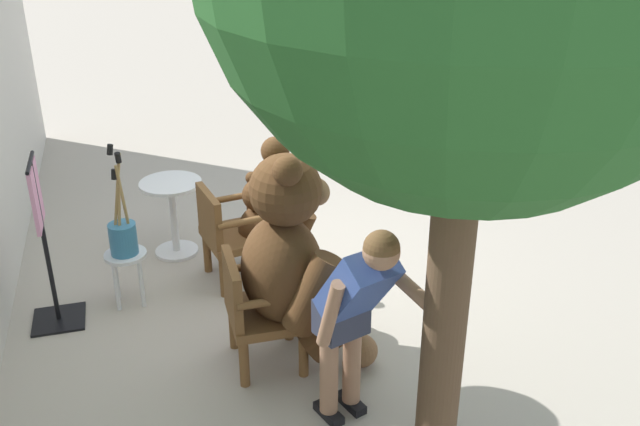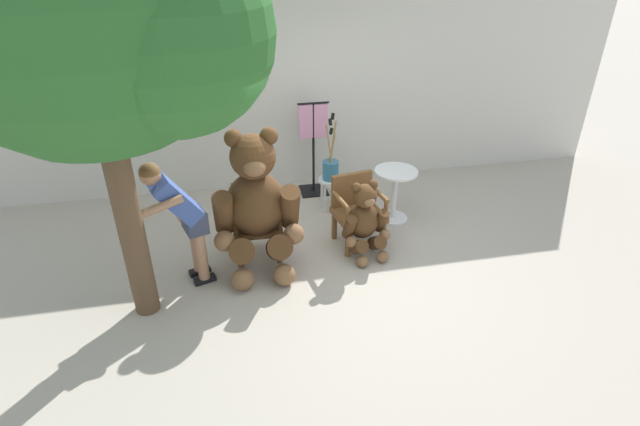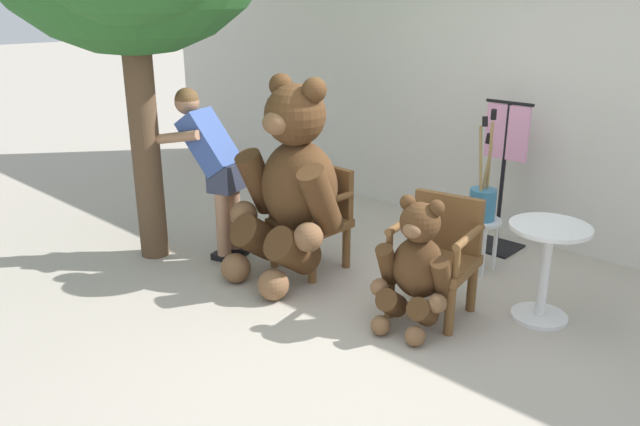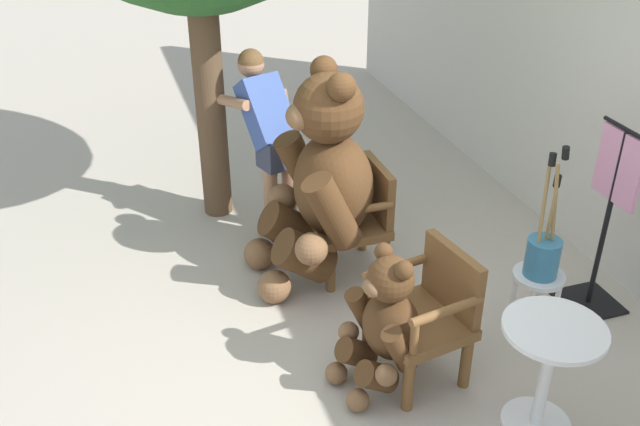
% 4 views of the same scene
% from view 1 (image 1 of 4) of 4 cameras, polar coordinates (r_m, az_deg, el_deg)
% --- Properties ---
extents(ground_plane, '(60.00, 60.00, 0.00)m').
position_cam_1_polar(ground_plane, '(5.91, -1.20, -7.51)').
color(ground_plane, '#B2A899').
extents(wooden_chair_left, '(0.56, 0.52, 0.86)m').
position_cam_1_polar(wooden_chair_left, '(5.07, -5.01, -7.59)').
color(wooden_chair_left, brown).
rests_on(wooden_chair_left, ground).
extents(wooden_chair_right, '(0.64, 0.61, 0.86)m').
position_cam_1_polar(wooden_chair_right, '(6.12, -7.23, -1.53)').
color(wooden_chair_right, brown).
rests_on(wooden_chair_right, ground).
extents(teddy_bear_large, '(0.99, 0.93, 1.65)m').
position_cam_1_polar(teddy_bear_large, '(4.93, -2.08, -3.80)').
color(teddy_bear_large, '#4C3019').
rests_on(teddy_bear_large, ground).
extents(teddy_bear_small, '(0.58, 0.58, 0.94)m').
position_cam_1_polar(teddy_bear_small, '(6.17, -4.59, -1.12)').
color(teddy_bear_small, '#4C3019').
rests_on(teddy_bear_small, ground).
extents(person_visitor, '(0.76, 0.64, 1.49)m').
position_cam_1_polar(person_visitor, '(4.27, 2.82, -7.48)').
color(person_visitor, black).
rests_on(person_visitor, ground).
extents(white_stool, '(0.34, 0.34, 0.46)m').
position_cam_1_polar(white_stool, '(6.00, -15.21, -3.99)').
color(white_stool, silver).
rests_on(white_stool, ground).
extents(brush_bucket, '(0.22, 0.22, 0.92)m').
position_cam_1_polar(brush_bucket, '(5.88, -15.51, -1.60)').
color(brush_bucket, teal).
rests_on(brush_bucket, white_stool).
extents(round_side_table, '(0.56, 0.56, 0.72)m').
position_cam_1_polar(round_side_table, '(6.65, -11.69, 0.30)').
color(round_side_table, white).
rests_on(round_side_table, ground).
extents(clothing_display_stand, '(0.44, 0.40, 1.36)m').
position_cam_1_polar(clothing_display_stand, '(5.77, -21.18, -2.06)').
color(clothing_display_stand, black).
rests_on(clothing_display_stand, ground).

